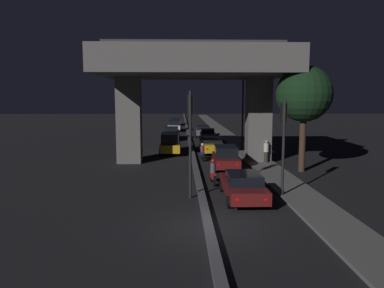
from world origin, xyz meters
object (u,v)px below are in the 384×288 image
car_taxi_yellow_third (212,145)px  motorcycle_blue_filtering_mid (203,153)px  traffic_light_right_of_median (283,131)px  pedestrian_on_sidewalk (266,151)px  street_lamp (238,103)px  car_dark_green_second_oncoming (172,133)px  car_dark_red_fourth_oncoming (176,121)px  car_dark_red_lead (243,186)px  car_dark_red_second (226,157)px  car_grey_fourth (208,135)px  car_white_third_oncoming (174,125)px  motorcycle_red_filtering_near (213,173)px  car_taxi_yellow_lead_oncoming (170,143)px  traffic_light_left_of_median (190,126)px  car_grey_fifth (203,131)px

car_taxi_yellow_third → motorcycle_blue_filtering_mid: size_ratio=2.23×
traffic_light_right_of_median → pedestrian_on_sidewalk: size_ratio=2.96×
street_lamp → car_dark_green_second_oncoming: bearing=123.7°
car_taxi_yellow_third → pedestrian_on_sidewalk: 6.53m
street_lamp → car_dark_red_fourth_oncoming: bearing=100.8°
traffic_light_right_of_median → motorcycle_blue_filtering_mid: size_ratio=2.77×
traffic_light_right_of_median → car_taxi_yellow_third: bearing=99.1°
car_dark_green_second_oncoming → car_dark_red_lead: bearing=9.1°
car_dark_red_second → pedestrian_on_sidewalk: pedestrian_on_sidewalk is taller
street_lamp → car_dark_green_second_oncoming: 12.45m
car_dark_red_second → car_grey_fourth: 16.02m
car_white_third_oncoming → motorcycle_red_filtering_near: size_ratio=2.32×
street_lamp → car_white_third_oncoming: bearing=106.9°
car_taxi_yellow_lead_oncoming → car_white_third_oncoming: size_ratio=1.13×
traffic_light_left_of_median → car_dark_red_fourth_oncoming: size_ratio=1.24×
car_taxi_yellow_third → car_grey_fifth: (0.08, 14.99, -0.02)m
motorcycle_blue_filtering_mid → motorcycle_red_filtering_near: bearing=176.9°
car_grey_fourth → traffic_light_left_of_median: bearing=175.5°
street_lamp → car_dark_red_fourth_oncoming: size_ratio=1.73×
car_grey_fifth → car_taxi_yellow_third: bearing=-178.9°
car_taxi_yellow_lead_oncoming → car_white_third_oncoming: (0.03, 22.66, -0.14)m
car_taxi_yellow_third → motorcycle_blue_filtering_mid: car_taxi_yellow_third is taller
motorcycle_red_filtering_near → motorcycle_blue_filtering_mid: motorcycle_red_filtering_near is taller
street_lamp → car_dark_red_lead: size_ratio=1.61×
pedestrian_on_sidewalk → car_dark_red_second: bearing=-151.8°
motorcycle_blue_filtering_mid → pedestrian_on_sidewalk: bearing=-115.3°
pedestrian_on_sidewalk → car_dark_red_lead: bearing=-109.1°
car_grey_fifth → motorcycle_red_filtering_near: bearing=179.3°
car_dark_green_second_oncoming → motorcycle_blue_filtering_mid: size_ratio=2.54×
car_dark_red_fourth_oncoming → pedestrian_on_sidewalk: size_ratio=2.60×
car_dark_red_lead → car_dark_red_fourth_oncoming: (-3.98, 50.40, -0.01)m
car_white_third_oncoming → pedestrian_on_sidewalk: pedestrian_on_sidewalk is taller
pedestrian_on_sidewalk → car_grey_fourth: bearing=103.8°
car_taxi_yellow_lead_oncoming → car_grey_fifth: bearing=164.9°
car_dark_green_second_oncoming → car_white_third_oncoming: car_white_third_oncoming is taller
street_lamp → car_dark_green_second_oncoming: (-6.58, 9.85, -3.82)m
motorcycle_red_filtering_near → car_dark_green_second_oncoming: bearing=3.0°
car_grey_fourth → motorcycle_blue_filtering_mid: 12.42m
car_grey_fifth → street_lamp: bearing=-167.5°
traffic_light_left_of_median → car_grey_fifth: bearing=85.3°
car_taxi_yellow_third → car_grey_fifth: car_taxi_yellow_third is taller
street_lamp → motorcycle_red_filtering_near: (-3.58, -13.80, -3.93)m
traffic_light_right_of_median → car_dark_red_second: traffic_light_right_of_median is taller
car_grey_fifth → car_taxi_yellow_lead_oncoming: size_ratio=0.98×
motorcycle_red_filtering_near → car_grey_fifth: bearing=-6.4°
traffic_light_left_of_median → motorcycle_blue_filtering_mid: size_ratio=3.01×
traffic_light_left_of_median → pedestrian_on_sidewalk: size_ratio=3.21×
traffic_light_right_of_median → street_lamp: street_lamp is taller
car_white_third_oncoming → motorcycle_red_filtering_near: bearing=6.1°
car_dark_red_lead → pedestrian_on_sidewalk: 10.53m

